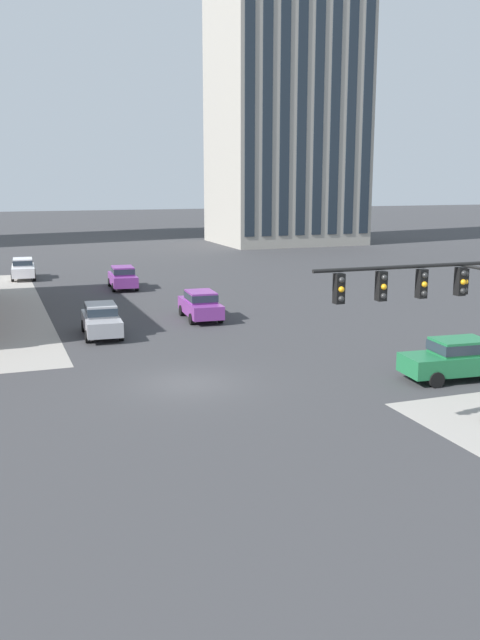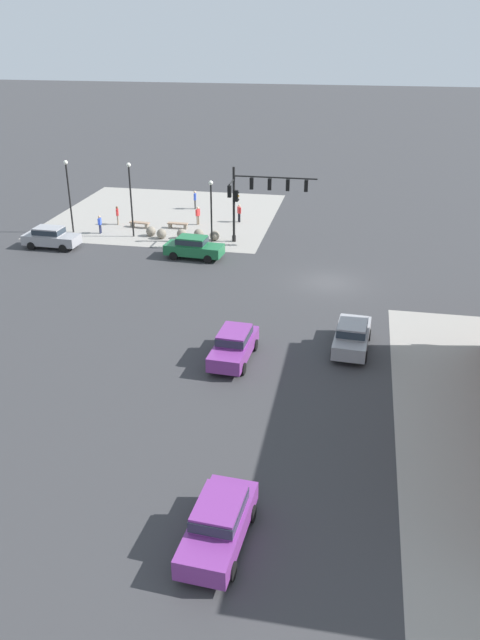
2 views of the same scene
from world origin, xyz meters
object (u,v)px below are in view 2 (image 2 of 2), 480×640
Objects in this scene: pedestrian_at_curb at (195,198)px; car_main_northbound_near at (352,334)px; bench_mid_block at (140,224)px; car_main_southbound_far at (51,237)px; bollard_sphere_curb_a at (215,236)px; bollard_sphere_curb_e at (151,231)px; car_main_mid at (234,344)px; pedestrian_with_bag at (100,223)px; car_cross_eastbound at (219,522)px; pedestrian_near_bench at (239,212)px; street_lamp_mid_sidewalk at (130,192)px; car_parked_curb at (193,247)px; bollard_sphere_curb_d at (162,234)px; traffic_signal_main at (254,194)px; street_lamp_corner_near at (211,204)px; pedestrian_by_lamp at (117,214)px; street_lamp_corner_far at (69,189)px; bench_near_signal at (178,225)px; pedestrian_walking_east at (198,214)px; bollard_sphere_curb_b at (199,234)px; bollard_sphere_curb_c at (182,234)px.

car_main_northbound_near is at bearing 120.38° from pedestrian_at_curb.
bench_mid_block is 8.41m from car_main_southbound_far.
bollard_sphere_curb_a and bollard_sphere_curb_e have the same top height.
bollard_sphere_curb_a is 0.18× the size of car_main_mid.
car_cross_eastbound reaches higher than pedestrian_with_bag.
street_lamp_mid_sidewalk is at bearing 36.78° from pedestrian_near_bench.
pedestrian_with_bag reaches higher than bench_mid_block.
bollard_sphere_curb_e is 6.87m from car_parked_curb.
bollard_sphere_curb_e is (5.55, -0.16, 0.00)m from bollard_sphere_curb_a.
pedestrian_near_bench reaches higher than bollard_sphere_curb_d.
car_main_northbound_near is 6.53m from car_main_mid.
car_main_northbound_near is at bearing 114.76° from pedestrian_near_bench.
pedestrian_with_bag is (5.57, -0.42, 0.46)m from bollard_sphere_curb_d.
traffic_signal_main is 1.34× the size of street_lamp_corner_near.
traffic_signal_main reaches higher than bollard_sphere_curb_d.
pedestrian_with_bag is 4.98m from car_main_southbound_far.
traffic_signal_main reaches higher than pedestrian_at_curb.
pedestrian_by_lamp reaches higher than bollard_sphere_curb_d.
bollard_sphere_curb_d is at bearing 177.99° from street_lamp_corner_far.
bench_near_signal is 0.30× the size of street_lamp_corner_far.
pedestrian_walking_east is at bearing -113.73° from bollard_sphere_curb_d.
pedestrian_at_curb reaches higher than bollard_sphere_curb_e.
pedestrian_near_bench reaches higher than bollard_sphere_curb_b.
pedestrian_walking_east is at bearing -62.95° from street_lamp_corner_near.
bollard_sphere_curb_a is at bearing 120.66° from pedestrian_walking_east.
pedestrian_near_bench is at bearing -113.44° from bollard_sphere_curb_b.
pedestrian_near_bench is 14.89m from street_lamp_corner_far.
car_main_northbound_near reaches higher than pedestrian_by_lamp.
bollard_sphere_curb_c is 0.45× the size of bench_near_signal.
bollard_sphere_curb_b is 6.28m from bench_mid_block.
car_main_southbound_far is (8.46, 7.04, 0.59)m from bench_near_signal.
car_main_northbound_near is at bearing 123.67° from bollard_sphere_curb_a.
street_lamp_corner_near is at bearing 4.05° from traffic_signal_main.
street_lamp_corner_near is at bearing -73.57° from car_main_mid.
car_cross_eastbound is at bearing 75.37° from car_main_northbound_near.
bollard_sphere_curb_b is 3.10m from street_lamp_corner_near.
pedestrian_near_bench is at bearing -79.73° from car_main_mid.
pedestrian_by_lamp is at bearing -100.56° from pedestrian_with_bag.
pedestrian_with_bag is 2.85m from pedestrian_by_lamp.
bollard_sphere_curb_a and bollard_sphere_curb_d have the same top height.
car_cross_eastbound is at bearing 97.59° from traffic_signal_main.
bollard_sphere_curb_b is 34.39m from car_cross_eastbound.
street_lamp_mid_sidewalk reaches higher than car_cross_eastbound.
pedestrian_by_lamp is (8.09, -2.67, 0.54)m from bollard_sphere_curb_b.
car_main_northbound_near and car_main_southbound_far have the same top height.
bench_near_signal is at bearing -45.08° from bollard_sphere_curb_b.
pedestrian_walking_east is 0.27× the size of street_lamp_mid_sidewalk.
pedestrian_by_lamp is at bearing -64.36° from car_cross_eastbound.
car_main_southbound_far is (5.43, 4.08, -2.88)m from street_lamp_mid_sidewalk.
car_parked_curb is 16.57m from car_main_mid.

